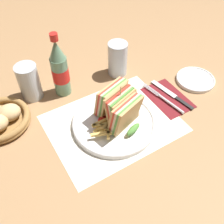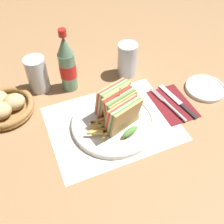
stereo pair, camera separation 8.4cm
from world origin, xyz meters
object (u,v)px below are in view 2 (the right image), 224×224
at_px(coke_bottle_near, 67,65).
at_px(bread_basket, 5,107).
at_px(fork, 171,107).
at_px(glass_near, 127,62).
at_px(glass_far, 38,76).
at_px(side_saucer, 205,88).
at_px(plate_main, 114,122).
at_px(club_sandwich, 119,108).
at_px(knife, 178,101).

height_order(coke_bottle_near, bread_basket, coke_bottle_near).
relative_size(fork, glass_near, 1.44).
height_order(fork, glass_far, glass_far).
height_order(glass_near, side_saucer, glass_near).
bearing_deg(plate_main, fork, -2.44).
bearing_deg(club_sandwich, fork, -2.54).
xyz_separation_m(club_sandwich, glass_near, (0.13, 0.22, -0.01)).
bearing_deg(coke_bottle_near, club_sandwich, -67.68).
bearing_deg(knife, club_sandwich, 172.86).
bearing_deg(bread_basket, fork, -21.19).
bearing_deg(fork, glass_far, 135.83).
relative_size(plate_main, bread_basket, 1.42).
bearing_deg(coke_bottle_near, glass_far, 160.89).
relative_size(fork, side_saucer, 1.30).
bearing_deg(side_saucer, coke_bottle_near, 155.73).
xyz_separation_m(fork, side_saucer, (0.17, 0.03, -0.00)).
bearing_deg(fork, side_saucer, 2.61).
bearing_deg(glass_far, bread_basket, -151.26).
xyz_separation_m(fork, glass_far, (-0.39, 0.27, 0.05)).
xyz_separation_m(coke_bottle_near, side_saucer, (0.45, -0.20, -0.09)).
height_order(knife, bread_basket, bread_basket).
bearing_deg(club_sandwich, glass_near, 59.37).
distance_m(plate_main, glass_far, 0.33).
distance_m(fork, side_saucer, 0.17).
height_order(glass_near, glass_far, same).
distance_m(bread_basket, side_saucer, 0.71).
distance_m(coke_bottle_near, glass_near, 0.23).
bearing_deg(plate_main, glass_far, 124.49).
height_order(knife, glass_near, glass_near).
bearing_deg(coke_bottle_near, side_saucer, -24.27).
xyz_separation_m(plate_main, bread_basket, (-0.31, 0.19, 0.01)).
bearing_deg(knife, coke_bottle_near, 136.54).
height_order(plate_main, fork, plate_main).
height_order(club_sandwich, glass_far, club_sandwich).
height_order(plate_main, knife, plate_main).
distance_m(glass_far, side_saucer, 0.61).
relative_size(knife, glass_near, 1.45).
distance_m(club_sandwich, bread_basket, 0.39).
bearing_deg(fork, plate_main, 168.60).
bearing_deg(glass_near, bread_basket, -176.49).
relative_size(coke_bottle_near, bread_basket, 1.24).
xyz_separation_m(glass_near, bread_basket, (-0.46, -0.03, -0.03)).
xyz_separation_m(knife, bread_basket, (-0.56, 0.19, 0.02)).
bearing_deg(glass_far, knife, -31.18).
distance_m(plate_main, coke_bottle_near, 0.26).
distance_m(coke_bottle_near, bread_basket, 0.25).
xyz_separation_m(fork, bread_basket, (-0.52, 0.20, 0.02)).
xyz_separation_m(club_sandwich, fork, (0.19, -0.01, -0.06)).
bearing_deg(bread_basket, club_sandwich, -30.41).
distance_m(coke_bottle_near, side_saucer, 0.51).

